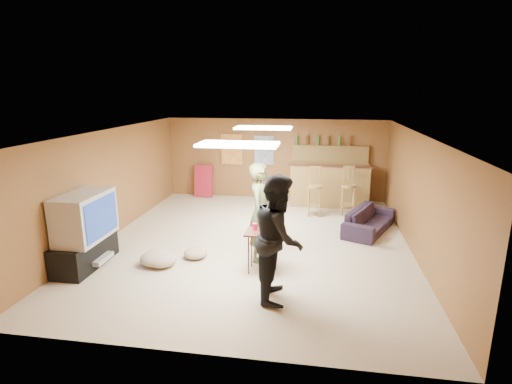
# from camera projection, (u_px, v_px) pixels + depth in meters

# --- Properties ---
(ground) EXTENTS (7.00, 7.00, 0.00)m
(ground) POSITION_uv_depth(u_px,v_px,m) (254.00, 243.00, 7.96)
(ground) COLOR #B6A68B
(ground) RESTS_ON ground
(ceiling) EXTENTS (6.00, 7.00, 0.02)m
(ceiling) POSITION_uv_depth(u_px,v_px,m) (254.00, 132.00, 7.41)
(ceiling) COLOR silver
(ceiling) RESTS_ON ground
(wall_back) EXTENTS (6.00, 0.02, 2.20)m
(wall_back) POSITION_uv_depth(u_px,v_px,m) (275.00, 159.00, 11.03)
(wall_back) COLOR brown
(wall_back) RESTS_ON ground
(wall_front) EXTENTS (6.00, 0.02, 2.20)m
(wall_front) POSITION_uv_depth(u_px,v_px,m) (203.00, 267.00, 4.33)
(wall_front) COLOR brown
(wall_front) RESTS_ON ground
(wall_left) EXTENTS (0.02, 7.00, 2.20)m
(wall_left) POSITION_uv_depth(u_px,v_px,m) (109.00, 184.00, 8.14)
(wall_left) COLOR brown
(wall_left) RESTS_ON ground
(wall_right) EXTENTS (0.02, 7.00, 2.20)m
(wall_right) POSITION_uv_depth(u_px,v_px,m) (418.00, 196.00, 7.23)
(wall_right) COLOR brown
(wall_right) RESTS_ON ground
(tv_stand) EXTENTS (0.55, 1.30, 0.50)m
(tv_stand) POSITION_uv_depth(u_px,v_px,m) (85.00, 252.00, 6.87)
(tv_stand) COLOR black
(tv_stand) RESTS_ON ground
(dvd_box) EXTENTS (0.35, 0.50, 0.08)m
(dvd_box) POSITION_uv_depth(u_px,v_px,m) (97.00, 258.00, 6.86)
(dvd_box) COLOR #B2B2B7
(dvd_box) RESTS_ON tv_stand
(tv_body) EXTENTS (0.60, 1.10, 0.80)m
(tv_body) POSITION_uv_depth(u_px,v_px,m) (85.00, 216.00, 6.70)
(tv_body) COLOR #B2B2B7
(tv_body) RESTS_ON tv_stand
(tv_screen) EXTENTS (0.02, 0.95, 0.65)m
(tv_screen) POSITION_uv_depth(u_px,v_px,m) (102.00, 217.00, 6.65)
(tv_screen) COLOR navy
(tv_screen) RESTS_ON tv_body
(bar_counter) EXTENTS (2.00, 0.60, 1.10)m
(bar_counter) POSITION_uv_depth(u_px,v_px,m) (329.00, 185.00, 10.41)
(bar_counter) COLOR brown
(bar_counter) RESTS_ON ground
(bar_lip) EXTENTS (2.10, 0.12, 0.05)m
(bar_lip) POSITION_uv_depth(u_px,v_px,m) (330.00, 166.00, 10.04)
(bar_lip) COLOR #3C1D13
(bar_lip) RESTS_ON bar_counter
(bar_shelf) EXTENTS (2.00, 0.18, 0.05)m
(bar_shelf) POSITION_uv_depth(u_px,v_px,m) (330.00, 146.00, 10.61)
(bar_shelf) COLOR brown
(bar_shelf) RESTS_ON bar_backing
(bar_backing) EXTENTS (2.00, 0.14, 0.60)m
(bar_backing) POSITION_uv_depth(u_px,v_px,m) (330.00, 157.00, 10.70)
(bar_backing) COLOR brown
(bar_backing) RESTS_ON bar_counter
(poster_left) EXTENTS (0.60, 0.03, 0.85)m
(poster_left) POSITION_uv_depth(u_px,v_px,m) (232.00, 149.00, 11.11)
(poster_left) COLOR #BF3F26
(poster_left) RESTS_ON wall_back
(poster_right) EXTENTS (0.55, 0.03, 0.80)m
(poster_right) POSITION_uv_depth(u_px,v_px,m) (264.00, 150.00, 10.97)
(poster_right) COLOR #334C99
(poster_right) RESTS_ON wall_back
(folding_chair_stack) EXTENTS (0.50, 0.26, 0.91)m
(folding_chair_stack) POSITION_uv_depth(u_px,v_px,m) (204.00, 181.00, 11.30)
(folding_chair_stack) COLOR #A71E30
(folding_chair_stack) RESTS_ON ground
(ceiling_panel_front) EXTENTS (1.20, 0.60, 0.04)m
(ceiling_panel_front) POSITION_uv_depth(u_px,v_px,m) (238.00, 144.00, 5.98)
(ceiling_panel_front) COLOR white
(ceiling_panel_front) RESTS_ON ceiling
(ceiling_panel_back) EXTENTS (1.20, 0.60, 0.04)m
(ceiling_panel_back) POSITION_uv_depth(u_px,v_px,m) (263.00, 128.00, 8.56)
(ceiling_panel_back) COLOR white
(ceiling_panel_back) RESTS_ON ceiling
(person_olive) EXTENTS (0.50, 0.69, 1.76)m
(person_olive) POSITION_uv_depth(u_px,v_px,m) (261.00, 212.00, 6.99)
(person_olive) COLOR #545D35
(person_olive) RESTS_ON ground
(person_black) EXTENTS (0.74, 0.93, 1.84)m
(person_black) POSITION_uv_depth(u_px,v_px,m) (279.00, 238.00, 5.69)
(person_black) COLOR black
(person_black) RESTS_ON ground
(sofa) EXTENTS (1.30, 1.82, 0.49)m
(sofa) POSITION_uv_depth(u_px,v_px,m) (369.00, 220.00, 8.57)
(sofa) COLOR black
(sofa) RESTS_ON ground
(tray_table) EXTENTS (0.55, 0.44, 0.70)m
(tray_table) POSITION_uv_depth(u_px,v_px,m) (262.00, 252.00, 6.64)
(tray_table) COLOR #3C1D13
(tray_table) RESTS_ON ground
(cup_red_near) EXTENTS (0.11, 0.11, 0.11)m
(cup_red_near) POSITION_uv_depth(u_px,v_px,m) (255.00, 227.00, 6.62)
(cup_red_near) COLOR red
(cup_red_near) RESTS_ON tray_table
(cup_red_far) EXTENTS (0.10, 0.10, 0.11)m
(cup_red_far) POSITION_uv_depth(u_px,v_px,m) (265.00, 230.00, 6.46)
(cup_red_far) COLOR red
(cup_red_far) RESTS_ON tray_table
(cup_blue) EXTENTS (0.09, 0.09, 0.10)m
(cup_blue) POSITION_uv_depth(u_px,v_px,m) (272.00, 228.00, 6.58)
(cup_blue) COLOR #1C169A
(cup_blue) RESTS_ON tray_table
(bar_stool_left) EXTENTS (0.45, 0.45, 1.26)m
(bar_stool_left) POSITION_uv_depth(u_px,v_px,m) (315.00, 190.00, 9.55)
(bar_stool_left) COLOR brown
(bar_stool_left) RESTS_ON ground
(bar_stool_right) EXTENTS (0.45, 0.45, 1.16)m
(bar_stool_right) POSITION_uv_depth(u_px,v_px,m) (348.00, 192.00, 9.64)
(bar_stool_right) COLOR brown
(bar_stool_right) RESTS_ON ground
(cushion_near_tv) EXTENTS (0.63, 0.63, 0.23)m
(cushion_near_tv) POSITION_uv_depth(u_px,v_px,m) (162.00, 260.00, 6.90)
(cushion_near_tv) COLOR gray
(cushion_near_tv) RESTS_ON ground
(cushion_mid) EXTENTS (0.57, 0.57, 0.19)m
(cushion_mid) POSITION_uv_depth(u_px,v_px,m) (196.00, 253.00, 7.23)
(cushion_mid) COLOR gray
(cushion_mid) RESTS_ON ground
(cushion_far) EXTENTS (0.64, 0.64, 0.24)m
(cushion_far) POSITION_uv_depth(u_px,v_px,m) (156.00, 258.00, 6.94)
(cushion_far) COLOR gray
(cushion_far) RESTS_ON ground
(bottle_row) EXTENTS (1.48, 0.08, 0.26)m
(bottle_row) POSITION_uv_depth(u_px,v_px,m) (323.00, 141.00, 10.58)
(bottle_row) COLOR #3F7233
(bottle_row) RESTS_ON bar_shelf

